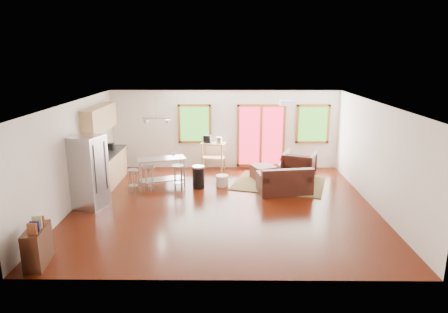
{
  "coord_description": "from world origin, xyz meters",
  "views": [
    {
      "loc": [
        0.09,
        -9.55,
        3.73
      ],
      "look_at": [
        0.0,
        0.3,
        1.2
      ],
      "focal_mm": 32.0,
      "sensor_mm": 36.0,
      "label": 1
    }
  ],
  "objects_px": {
    "rug": "(279,183)",
    "loveseat": "(285,183)",
    "refrigerator": "(88,172)",
    "ottoman": "(263,172)",
    "island": "(162,167)",
    "armchair": "(299,164)",
    "coffee_table": "(281,174)",
    "kitchen_cart": "(213,147)"
  },
  "relations": [
    {
      "from": "rug",
      "to": "armchair",
      "type": "height_order",
      "value": "armchair"
    },
    {
      "from": "coffee_table",
      "to": "refrigerator",
      "type": "distance_m",
      "value": 5.35
    },
    {
      "from": "armchair",
      "to": "kitchen_cart",
      "type": "distance_m",
      "value": 2.87
    },
    {
      "from": "loveseat",
      "to": "island",
      "type": "bearing_deg",
      "value": 163.18
    },
    {
      "from": "loveseat",
      "to": "ottoman",
      "type": "xyz_separation_m",
      "value": [
        -0.47,
        1.27,
        -0.09
      ]
    },
    {
      "from": "island",
      "to": "coffee_table",
      "type": "bearing_deg",
      "value": 3.72
    },
    {
      "from": "loveseat",
      "to": "ottoman",
      "type": "distance_m",
      "value": 1.36
    },
    {
      "from": "island",
      "to": "kitchen_cart",
      "type": "height_order",
      "value": "kitchen_cart"
    },
    {
      "from": "ottoman",
      "to": "refrigerator",
      "type": "height_order",
      "value": "refrigerator"
    },
    {
      "from": "rug",
      "to": "refrigerator",
      "type": "bearing_deg",
      "value": -159.21
    },
    {
      "from": "island",
      "to": "loveseat",
      "type": "bearing_deg",
      "value": -8.37
    },
    {
      "from": "kitchen_cart",
      "to": "loveseat",
      "type": "bearing_deg",
      "value": -47.34
    },
    {
      "from": "armchair",
      "to": "refrigerator",
      "type": "distance_m",
      "value": 6.11
    },
    {
      "from": "rug",
      "to": "coffee_table",
      "type": "xyz_separation_m",
      "value": [
        0.04,
        -0.07,
        0.32
      ]
    },
    {
      "from": "loveseat",
      "to": "refrigerator",
      "type": "height_order",
      "value": "refrigerator"
    },
    {
      "from": "rug",
      "to": "armchair",
      "type": "relative_size",
      "value": 2.69
    },
    {
      "from": "kitchen_cart",
      "to": "armchair",
      "type": "bearing_deg",
      "value": -20.01
    },
    {
      "from": "rug",
      "to": "kitchen_cart",
      "type": "xyz_separation_m",
      "value": [
        -2.02,
        1.43,
        0.78
      ]
    },
    {
      "from": "refrigerator",
      "to": "ottoman",
      "type": "bearing_deg",
      "value": 44.07
    },
    {
      "from": "loveseat",
      "to": "armchair",
      "type": "bearing_deg",
      "value": 55.54
    },
    {
      "from": "ottoman",
      "to": "island",
      "type": "xyz_separation_m",
      "value": [
        -2.99,
        -0.76,
        0.37
      ]
    },
    {
      "from": "loveseat",
      "to": "ottoman",
      "type": "bearing_deg",
      "value": 101.92
    },
    {
      "from": "rug",
      "to": "loveseat",
      "type": "distance_m",
      "value": 0.86
    },
    {
      "from": "ottoman",
      "to": "refrigerator",
      "type": "distance_m",
      "value": 5.15
    },
    {
      "from": "rug",
      "to": "loveseat",
      "type": "bearing_deg",
      "value": -87.12
    },
    {
      "from": "rug",
      "to": "refrigerator",
      "type": "xyz_separation_m",
      "value": [
        -4.96,
        -1.89,
        0.9
      ]
    },
    {
      "from": "coffee_table",
      "to": "ottoman",
      "type": "xyz_separation_m",
      "value": [
        -0.47,
        0.54,
        -0.12
      ]
    },
    {
      "from": "kitchen_cart",
      "to": "coffee_table",
      "type": "bearing_deg",
      "value": -36.12
    },
    {
      "from": "coffee_table",
      "to": "kitchen_cart",
      "type": "xyz_separation_m",
      "value": [
        -2.07,
        1.51,
        0.46
      ]
    },
    {
      "from": "rug",
      "to": "ottoman",
      "type": "bearing_deg",
      "value": 132.95
    },
    {
      "from": "ottoman",
      "to": "refrigerator",
      "type": "xyz_separation_m",
      "value": [
        -4.53,
        -2.35,
        0.7
      ]
    },
    {
      "from": "rug",
      "to": "ottoman",
      "type": "distance_m",
      "value": 0.66
    },
    {
      "from": "coffee_table",
      "to": "armchair",
      "type": "distance_m",
      "value": 0.83
    },
    {
      "from": "rug",
      "to": "island",
      "type": "bearing_deg",
      "value": -175.01
    },
    {
      "from": "rug",
      "to": "coffee_table",
      "type": "bearing_deg",
      "value": -61.25
    },
    {
      "from": "loveseat",
      "to": "ottoman",
      "type": "relative_size",
      "value": 2.37
    },
    {
      "from": "ottoman",
      "to": "kitchen_cart",
      "type": "xyz_separation_m",
      "value": [
        -1.59,
        0.97,
        0.58
      ]
    },
    {
      "from": "ottoman",
      "to": "coffee_table",
      "type": "bearing_deg",
      "value": -48.69
    },
    {
      "from": "loveseat",
      "to": "refrigerator",
      "type": "bearing_deg",
      "value": -176.31
    },
    {
      "from": "coffee_table",
      "to": "loveseat",
      "type": "bearing_deg",
      "value": -89.97
    },
    {
      "from": "loveseat",
      "to": "kitchen_cart",
      "type": "bearing_deg",
      "value": 124.21
    },
    {
      "from": "refrigerator",
      "to": "rug",
      "type": "bearing_deg",
      "value": 37.47
    }
  ]
}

